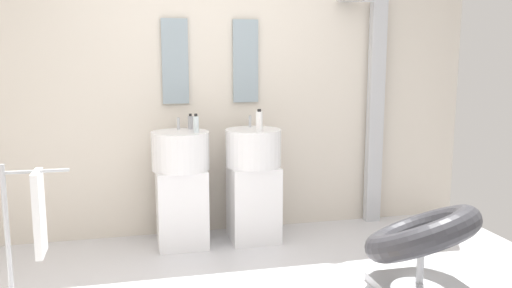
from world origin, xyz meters
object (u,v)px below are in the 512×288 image
at_px(pedestal_sink_left, 181,185).
at_px(soap_bottle_white, 259,121).
at_px(pedestal_sink_right, 253,181).
at_px(towel_rack, 34,217).
at_px(lounge_chair, 421,241).
at_px(soap_bottle_grey, 190,122).
at_px(shower_column, 374,107).
at_px(soap_bottle_clear, 196,124).

bearing_deg(pedestal_sink_left, soap_bottle_white, -12.27).
xyz_separation_m(pedestal_sink_right, towel_rack, (-1.56, -1.07, 0.12)).
distance_m(lounge_chair, soap_bottle_grey, 2.04).
distance_m(pedestal_sink_right, towel_rack, 1.89).
height_order(pedestal_sink_left, shower_column, shower_column).
bearing_deg(soap_bottle_white, shower_column, 17.91).
xyz_separation_m(pedestal_sink_left, pedestal_sink_right, (0.61, 0.00, 0.00)).
xyz_separation_m(pedestal_sink_left, soap_bottle_white, (0.62, -0.14, 0.53)).
xyz_separation_m(lounge_chair, soap_bottle_grey, (-1.35, 1.38, 0.66)).
distance_m(soap_bottle_clear, soap_bottle_grey, 0.21).
xyz_separation_m(pedestal_sink_right, soap_bottle_clear, (-0.49, -0.08, 0.51)).
bearing_deg(soap_bottle_clear, pedestal_sink_left, 146.26).
distance_m(towel_rack, soap_bottle_clear, 1.51).
bearing_deg(towel_rack, soap_bottle_white, 30.71).
bearing_deg(shower_column, pedestal_sink_right, -168.37).
relative_size(pedestal_sink_right, soap_bottle_clear, 6.97).
bearing_deg(soap_bottle_white, towel_rack, -149.29).
bearing_deg(pedestal_sink_left, shower_column, 7.78).
relative_size(pedestal_sink_left, soap_bottle_white, 5.81).
height_order(lounge_chair, soap_bottle_clear, soap_bottle_clear).
relative_size(soap_bottle_white, soap_bottle_grey, 1.40).
bearing_deg(soap_bottle_white, pedestal_sink_left, 167.73).
distance_m(pedestal_sink_right, soap_bottle_white, 0.54).
bearing_deg(pedestal_sink_right, pedestal_sink_left, 180.00).
distance_m(pedestal_sink_right, shower_column, 1.35).
relative_size(shower_column, lounge_chair, 1.86).
bearing_deg(pedestal_sink_left, towel_rack, -131.65).
xyz_separation_m(pedestal_sink_left, soap_bottle_grey, (0.10, 0.13, 0.50)).
distance_m(pedestal_sink_left, shower_column, 1.91).
relative_size(shower_column, towel_rack, 2.16).
bearing_deg(shower_column, pedestal_sink_left, -172.22).
bearing_deg(soap_bottle_grey, lounge_chair, -45.62).
xyz_separation_m(lounge_chair, soap_bottle_clear, (-1.33, 1.17, 0.67)).
relative_size(pedestal_sink_left, soap_bottle_clear, 6.97).
xyz_separation_m(shower_column, lounge_chair, (-0.35, -1.50, -0.73)).
relative_size(lounge_chair, towel_rack, 1.16).
bearing_deg(towel_rack, soap_bottle_grey, 48.71).
bearing_deg(soap_bottle_clear, pedestal_sink_right, 9.34).
relative_size(shower_column, soap_bottle_clear, 13.61).
distance_m(soap_bottle_white, soap_bottle_grey, 0.58).
bearing_deg(soap_bottle_white, pedestal_sink_right, 96.86).
bearing_deg(towel_rack, lounge_chair, -4.33).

